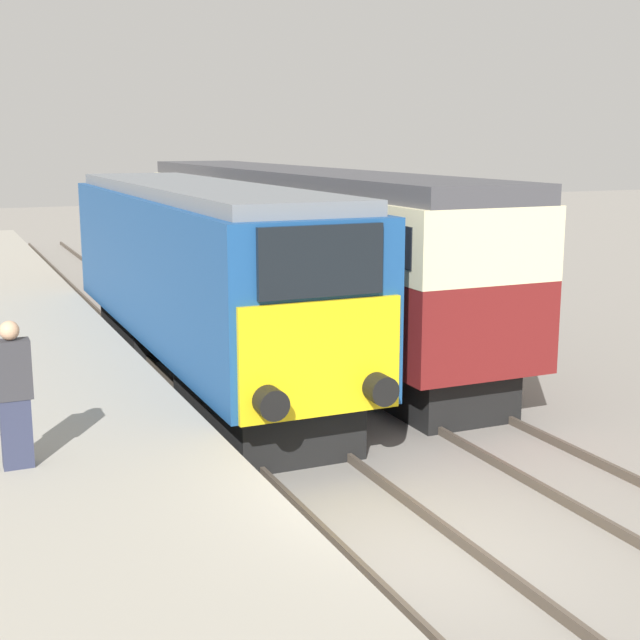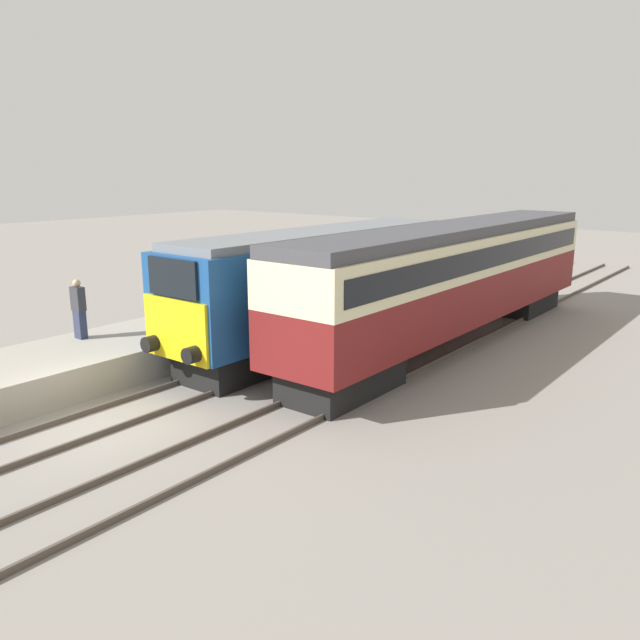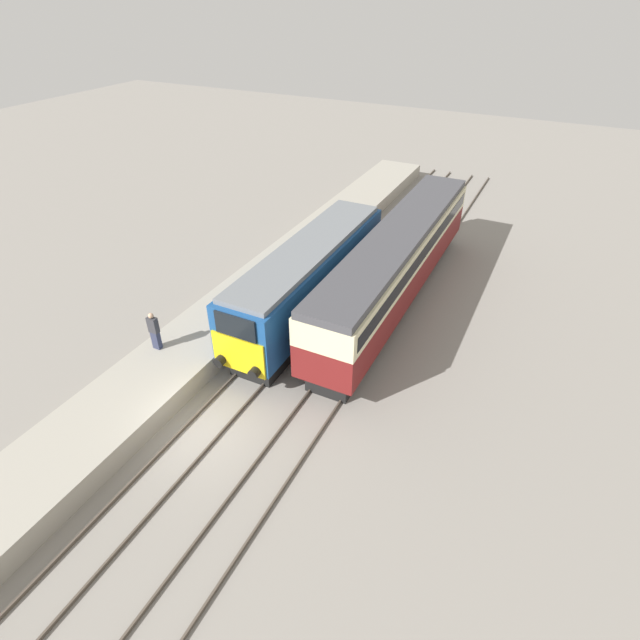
{
  "view_description": "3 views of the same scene",
  "coord_description": "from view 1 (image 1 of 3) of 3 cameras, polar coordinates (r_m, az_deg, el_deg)",
  "views": [
    {
      "loc": [
        -4.97,
        -8.5,
        4.91
      ],
      "look_at": [
        0.0,
        2.79,
        2.4
      ],
      "focal_mm": 50.0,
      "sensor_mm": 36.0,
      "label": 1
    },
    {
      "loc": [
        12.94,
        -7.45,
        5.97
      ],
      "look_at": [
        1.7,
        6.79,
        1.6
      ],
      "focal_mm": 35.0,
      "sensor_mm": 36.0,
      "label": 2
    },
    {
      "loc": [
        10.09,
        -10.03,
        14.53
      ],
      "look_at": [
        1.7,
        6.79,
        1.6
      ],
      "focal_mm": 28.0,
      "sensor_mm": 36.0,
      "label": 3
    }
  ],
  "objects": [
    {
      "name": "person_on_platform",
      "position": [
        11.4,
        -19.0,
        -4.54
      ],
      "size": [
        0.44,
        0.26,
        1.83
      ],
      "color": "#2D334C",
      "rests_on": "platform_left"
    },
    {
      "name": "rails_far_track",
      "position": [
        16.61,
        7.72,
        -5.55
      ],
      "size": [
        1.5,
        60.0,
        0.14
      ],
      "color": "#4C4238",
      "rests_on": "ground_plane"
    },
    {
      "name": "passenger_carriage",
      "position": [
        22.51,
        -1.8,
        5.42
      ],
      "size": [
        2.75,
        17.64,
        4.19
      ],
      "color": "black",
      "rests_on": "ground_plane"
    },
    {
      "name": "platform_left",
      "position": [
        17.17,
        -17.4,
        -3.98
      ],
      "size": [
        3.5,
        50.0,
        0.96
      ],
      "color": "#9E998C",
      "rests_on": "ground_plane"
    },
    {
      "name": "rails_near_track",
      "position": [
        15.18,
        -3.4,
        -7.11
      ],
      "size": [
        1.51,
        60.0,
        0.14
      ],
      "color": "#4C4238",
      "rests_on": "ground_plane"
    },
    {
      "name": "locomotive",
      "position": [
        18.36,
        -7.8,
        2.99
      ],
      "size": [
        2.7,
        12.86,
        4.04
      ],
      "color": "black",
      "rests_on": "ground_plane"
    },
    {
      "name": "ground_plane",
      "position": [
        11.01,
        6.06,
        -15.06
      ],
      "size": [
        120.0,
        120.0,
        0.0
      ],
      "primitive_type": "plane",
      "color": "gray"
    }
  ]
}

